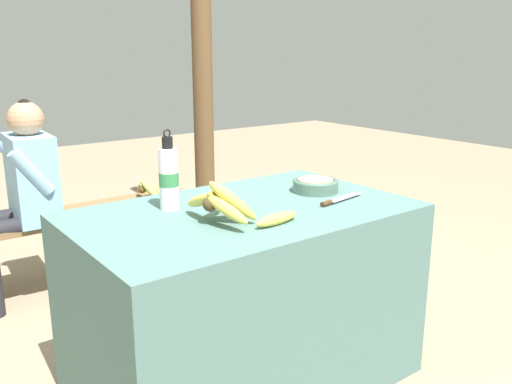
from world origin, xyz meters
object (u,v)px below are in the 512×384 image
Objects in this scene: wooden_bench at (78,224)px; banana_bunch_green at (148,189)px; serving_bowl at (315,185)px; knife at (336,200)px; water_bottle at (169,177)px; loose_banana_front at (277,219)px; support_post_far at (202,50)px; banana_bunch_ripe at (220,202)px; seated_vendor at (23,188)px.

banana_bunch_green is at bearing -0.16° from wooden_bench.
serving_bowl reaches higher than knife.
water_bottle reaches higher than loose_banana_front.
support_post_far is (0.51, 1.70, 0.55)m from serving_bowl.
banana_bunch_green is at bearing 74.20° from banana_bunch_ripe.
support_post_far is (1.05, 1.82, 0.50)m from banana_bunch_ripe.
banana_bunch_ripe reaches higher than knife.
loose_banana_front is at bearing -43.67° from banana_bunch_ripe.
banana_bunch_ripe is 1.85× the size of loose_banana_front.
support_post_far reaches higher than banana_bunch_ripe.
wooden_bench is at bearing 100.78° from knife.
wooden_bench is at bearing 179.84° from banana_bunch_green.
knife is (-0.05, -0.17, -0.02)m from serving_bowl.
banana_bunch_ripe is 1.46m from wooden_bench.
water_bottle is at bearing 141.30° from knife.
seated_vendor is at bearing 110.16° from knife.
water_bottle reaches higher than knife.
serving_bowl is 0.77× the size of knife.
knife is 1.47m from banana_bunch_green.
knife is (0.35, 0.07, -0.01)m from loose_banana_front.
support_post_far is (0.56, 1.88, 0.57)m from knife.
banana_bunch_ripe is 1.17× the size of water_bottle.
water_bottle is 0.44m from loose_banana_front.
water_bottle is 1.27m from banana_bunch_green.
banana_bunch_green is at bearing 84.65° from knife.
knife is 0.23× the size of seated_vendor.
serving_bowl is 0.71× the size of banana_bunch_green.
serving_bowl is at bearing 31.16° from loose_banana_front.
serving_bowl is 1.00× the size of loose_banana_front.
loose_banana_front is 2.22m from support_post_far.
serving_bowl is 1.52m from seated_vendor.
banana_bunch_green is (0.39, 1.39, -0.30)m from banana_bunch_ripe.
serving_bowl is 0.18m from knife.
loose_banana_front reaches higher than wooden_bench.
support_post_far is at bearing -158.39° from seated_vendor.
knife is at bearing -29.32° from water_bottle.
water_bottle is at bearing 103.25° from banana_bunch_ripe.
serving_bowl is at bearing 127.71° from seated_vendor.
wooden_bench is 1.36× the size of seated_vendor.
serving_bowl is 0.48m from loose_banana_front.
loose_banana_front is at bearing -148.84° from serving_bowl.
seated_vendor is 0.41× the size of support_post_far.
serving_bowl reaches higher than loose_banana_front.
water_bottle is 1.97m from support_post_far.
wooden_bench is 5.36× the size of banana_bunch_green.
water_bottle is 0.21× the size of wooden_bench.
knife is 0.17× the size of wooden_bench.
loose_banana_front is (0.20, -0.38, -0.10)m from water_bottle.
banana_bunch_green is (0.70, 0.03, -0.12)m from seated_vendor.
water_bottle is (-0.06, 0.25, 0.05)m from banana_bunch_ripe.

